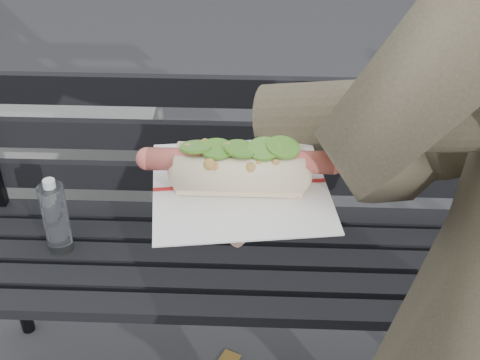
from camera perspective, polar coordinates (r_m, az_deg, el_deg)
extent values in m
cylinder|color=black|center=(2.12, -18.60, -7.80)|extent=(0.04, 0.04, 0.45)
cylinder|color=black|center=(2.08, 19.00, -8.83)|extent=(0.04, 0.04, 0.45)
cube|color=black|center=(1.57, -0.55, -11.10)|extent=(1.50, 0.07, 0.03)
cube|color=black|center=(1.64, -0.40, -8.85)|extent=(1.50, 0.07, 0.03)
cube|color=black|center=(1.70, -0.25, -6.78)|extent=(1.50, 0.07, 0.03)
cube|color=black|center=(1.77, -0.12, -4.87)|extent=(1.50, 0.07, 0.03)
cube|color=black|center=(1.84, 0.00, -3.10)|extent=(1.50, 0.07, 0.03)
cube|color=black|center=(1.81, 0.04, 0.13)|extent=(1.50, 0.02, 0.08)
cube|color=black|center=(1.74, 0.04, 3.68)|extent=(1.50, 0.02, 0.08)
cube|color=black|center=(1.67, 0.05, 7.51)|extent=(1.50, 0.02, 0.08)
cylinder|color=white|center=(1.72, -15.44, -3.19)|extent=(0.06, 0.06, 0.19)
cylinder|color=white|center=(1.66, -15.99, -0.31)|extent=(0.03, 0.03, 0.02)
cube|color=slate|center=(2.75, -19.45, 1.96)|extent=(1.20, 0.40, 0.40)
cylinder|color=#4A4531|center=(0.81, 19.13, 5.44)|extent=(0.51, 0.23, 0.19)
cylinder|color=#D8A384|center=(0.75, 3.10, -0.91)|extent=(0.09, 0.08, 0.07)
ellipsoid|color=#D8A384|center=(0.74, 0.00, -1.59)|extent=(0.10, 0.11, 0.03)
cylinder|color=#D8A384|center=(0.72, -4.47, -2.75)|extent=(0.06, 0.02, 0.02)
cylinder|color=#D8A384|center=(0.74, -4.31, -1.81)|extent=(0.06, 0.02, 0.02)
cylinder|color=#D8A384|center=(0.75, -4.15, -0.92)|extent=(0.06, 0.02, 0.02)
cylinder|color=#D8A384|center=(0.77, -4.00, -0.06)|extent=(0.06, 0.02, 0.02)
cylinder|color=#D8A384|center=(0.70, 0.63, -4.13)|extent=(0.04, 0.05, 0.02)
cube|color=white|center=(0.73, 0.00, -0.52)|extent=(0.21, 0.21, 0.00)
cube|color=#B21E1E|center=(0.73, 0.00, -0.41)|extent=(0.19, 0.03, 0.00)
cylinder|color=#D05D50|center=(0.71, 0.00, 1.66)|extent=(0.20, 0.02, 0.02)
sphere|color=#D05D50|center=(0.72, -7.93, 1.82)|extent=(0.02, 0.02, 0.02)
sphere|color=#D05D50|center=(0.72, 8.00, 1.46)|extent=(0.03, 0.02, 0.02)
sphere|color=#9E6B2D|center=(0.69, -2.61, 1.34)|extent=(0.01, 0.01, 0.01)
sphere|color=#9E6B2D|center=(0.70, 3.06, 1.44)|extent=(0.01, 0.01, 0.01)
sphere|color=#9E6B2D|center=(0.71, 1.60, 2.40)|extent=(0.01, 0.01, 0.01)
sphere|color=#9E6B2D|center=(0.74, -3.57, 2.92)|extent=(0.01, 0.01, 0.01)
sphere|color=#9E6B2D|center=(0.69, 1.59, 1.39)|extent=(0.01, 0.01, 0.01)
sphere|color=#9E6B2D|center=(0.73, 3.91, 2.42)|extent=(0.01, 0.01, 0.01)
sphere|color=#9E6B2D|center=(0.71, 0.28, 1.68)|extent=(0.01, 0.01, 0.01)
sphere|color=#9E6B2D|center=(0.69, 0.92, 0.95)|extent=(0.01, 0.01, 0.01)
sphere|color=#9E6B2D|center=(0.71, -2.37, 2.20)|extent=(0.01, 0.01, 0.01)
sphere|color=#9E6B2D|center=(0.71, 0.71, 1.61)|extent=(0.01, 0.01, 0.01)
sphere|color=#9E6B2D|center=(0.73, 2.42, 2.98)|extent=(0.01, 0.01, 0.01)
sphere|color=#9E6B2D|center=(0.71, 3.15, 2.60)|extent=(0.01, 0.01, 0.01)
sphere|color=#9E6B2D|center=(0.72, -1.91, 2.26)|extent=(0.01, 0.01, 0.01)
sphere|color=#9E6B2D|center=(0.72, -3.00, 3.11)|extent=(0.01, 0.01, 0.01)
sphere|color=#9E6B2D|center=(0.71, -0.36, 2.28)|extent=(0.01, 0.01, 0.01)
sphere|color=#9E6B2D|center=(0.71, -3.50, 2.14)|extent=(0.01, 0.01, 0.01)
sphere|color=#9E6B2D|center=(0.72, -0.82, 3.03)|extent=(0.01, 0.01, 0.01)
sphere|color=#9E6B2D|center=(0.72, -4.49, 2.64)|extent=(0.01, 0.01, 0.01)
sphere|color=#9E6B2D|center=(0.70, -2.12, 0.96)|extent=(0.01, 0.01, 0.01)
sphere|color=#9E6B2D|center=(0.70, -1.35, 1.17)|extent=(0.01, 0.01, 0.01)
sphere|color=#9E6B2D|center=(0.72, -2.45, 2.20)|extent=(0.01, 0.01, 0.01)
sphere|color=#9E6B2D|center=(0.72, 0.54, 2.81)|extent=(0.01, 0.01, 0.01)
sphere|color=#9E6B2D|center=(0.71, -1.08, 2.68)|extent=(0.01, 0.01, 0.01)
sphere|color=#9E6B2D|center=(0.72, 1.31, 2.60)|extent=(0.01, 0.01, 0.01)
cylinder|color=#4A8925|center=(0.71, -3.77, 2.85)|extent=(0.04, 0.04, 0.01)
cylinder|color=#4A8925|center=(0.71, -2.00, 2.69)|extent=(0.04, 0.04, 0.01)
cylinder|color=#4A8925|center=(0.71, 0.06, 2.69)|extent=(0.04, 0.04, 0.01)
cylinder|color=#4A8925|center=(0.70, 2.06, 2.69)|extent=(0.04, 0.04, 0.01)
cylinder|color=#4A8925|center=(0.71, 3.71, 2.81)|extent=(0.04, 0.04, 0.01)
cube|color=brown|center=(2.37, 15.94, -9.14)|extent=(0.08, 0.07, 0.00)
cube|color=brown|center=(3.41, -13.78, 5.65)|extent=(0.05, 0.04, 0.00)
cube|color=brown|center=(3.10, 14.76, 2.35)|extent=(0.09, 0.10, 0.00)
cube|color=brown|center=(2.21, -2.52, -11.35)|extent=(0.07, 0.07, 0.00)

